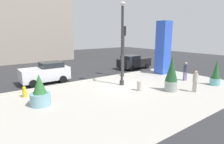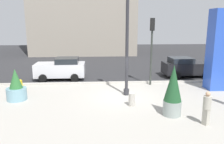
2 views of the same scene
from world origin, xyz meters
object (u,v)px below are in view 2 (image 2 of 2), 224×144
Objects in this scene: potted_plant_near_right at (173,91)px; car_curb_west at (61,69)px; potted_plant_near_left at (16,88)px; lamp_post at (127,45)px; pedestrian_on_sidewalk at (207,107)px; art_pillar_blue at (218,50)px; concrete_bollard at (132,100)px; car_far_lane at (186,67)px; traffic_light_far_side at (152,41)px; fire_hydrant at (21,85)px.

potted_plant_near_right is 10.48m from car_curb_west.
lamp_post is at bearing 4.81° from potted_plant_near_left.
pedestrian_on_sidewalk is (9.87, -4.09, 0.12)m from potted_plant_near_left.
lamp_post is 4.13× the size of pedestrian_on_sidewalk.
art_pillar_blue is 3.43× the size of pedestrian_on_sidewalk.
car_far_lane reaches higher than concrete_bollard.
potted_plant_near_right is 9.13m from car_far_lane.
potted_plant_near_right is 0.53× the size of traffic_light_far_side.
pedestrian_on_sidewalk is (7.96, -9.20, 0.00)m from car_curb_west.
concrete_bollard is at bearing -53.11° from car_curb_west.
lamp_post reaches higher than fire_hydrant.
car_far_lane is (5.80, 4.79, -2.39)m from lamp_post.
art_pillar_blue is at bearing -2.53° from fire_hydrant.
lamp_post is 1.60× the size of car_far_lane.
car_curb_west is at bearing 130.18° from potted_plant_near_right.
potted_plant_near_left reaches higher than car_curb_west.
lamp_post is 7.94m from fire_hydrant.
car_curb_west is 10.66m from car_far_lane.
traffic_light_far_side is at bearing 64.73° from concrete_bollard.
art_pillar_blue is at bearing 44.60° from potted_plant_near_right.
art_pillar_blue is at bearing 6.73° from potted_plant_near_left.
potted_plant_near_right is 6.13m from traffic_light_far_side.
potted_plant_near_left is (-8.67, 2.89, -0.51)m from potted_plant_near_right.
potted_plant_near_left is 6.99m from concrete_bollard.
potted_plant_near_right reaches higher than concrete_bollard.
potted_plant_near_left reaches higher than fire_hydrant.
concrete_bollard is (7.29, -3.60, 0.01)m from fire_hydrant.
art_pillar_blue is at bearing -17.40° from traffic_light_far_side.
traffic_light_far_side is at bearing 4.55° from fire_hydrant.
fire_hydrant is 8.13m from concrete_bollard.
fire_hydrant is 9.81m from traffic_light_far_side.
art_pillar_blue reaches higher than pedestrian_on_sidewalk.
pedestrian_on_sidewalk is (-3.30, -5.64, -1.87)m from art_pillar_blue.
concrete_bollard is at bearing 138.94° from pedestrian_on_sidewalk.
concrete_bollard is 0.19× the size of car_curb_west.
fire_hydrant is at bearing -166.19° from car_far_lane.
concrete_bollard is 0.47× the size of pedestrian_on_sidewalk.
art_pillar_blue is at bearing 25.27° from concrete_bollard.
car_curb_west is at bearing 162.46° from art_pillar_blue.
fire_hydrant is at bearing 177.47° from art_pillar_blue.
car_curb_west is (-6.76, 8.00, -0.39)m from potted_plant_near_right.
art_pillar_blue is 6.80m from pedestrian_on_sidewalk.
pedestrian_on_sidewalk is at bearing -56.34° from lamp_post.
art_pillar_blue reaches higher than concrete_bollard.
traffic_light_far_side reaches higher than concrete_bollard.
car_curb_west is (-6.97, 2.21, -2.41)m from traffic_light_far_side.
car_far_lane is at bearing 49.82° from concrete_bollard.
car_curb_west is 2.50× the size of pedestrian_on_sidewalk.
potted_plant_near_right is at bearing -61.20° from lamp_post.
car_far_lane is (3.90, 8.25, -0.44)m from potted_plant_near_right.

